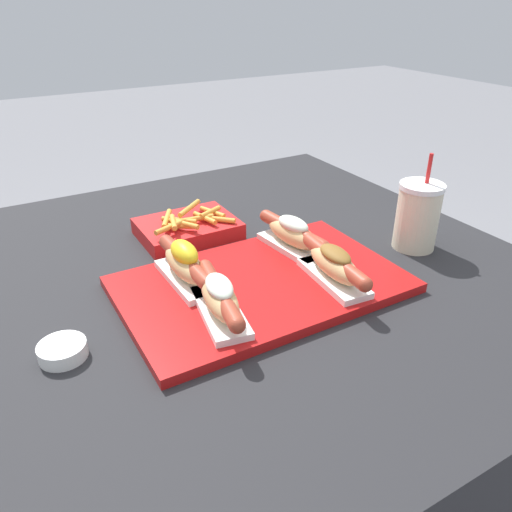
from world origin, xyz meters
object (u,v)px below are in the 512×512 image
drink_cup (417,216)px  hot_dog_2 (185,264)px  serving_tray (262,284)px  hot_dog_0 (220,298)px  sauce_bowl (62,350)px  fries_basket (188,228)px  hot_dog_1 (334,265)px  hot_dog_3 (293,234)px

drink_cup → hot_dog_2: bearing=170.5°
serving_tray → hot_dog_0: hot_dog_0 is taller
hot_dog_2 → sauce_bowl: bearing=-160.4°
serving_tray → fries_basket: 0.27m
hot_dog_1 → fries_basket: (-0.14, 0.33, -0.03)m
hot_dog_1 → hot_dog_2: bearing=150.3°
hot_dog_3 → sauce_bowl: hot_dog_3 is taller
hot_dog_0 → drink_cup: bearing=5.4°
serving_tray → hot_dog_2: size_ratio=2.46×
sauce_bowl → hot_dog_0: bearing=-10.2°
hot_dog_1 → hot_dog_3: bearing=88.0°
drink_cup → fries_basket: drink_cup is taller
hot_dog_3 → fries_basket: 0.24m
hot_dog_2 → sauce_bowl: size_ratio=2.87×
hot_dog_0 → hot_dog_2: (-0.01, 0.13, 0.00)m
sauce_bowl → drink_cup: size_ratio=0.36×
serving_tray → hot_dog_0: size_ratio=2.49×
hot_dog_0 → fries_basket: size_ratio=0.98×
hot_dog_1 → sauce_bowl: (-0.46, 0.05, -0.04)m
fries_basket → hot_dog_0: bearing=-104.3°
hot_dog_3 → drink_cup: (0.25, -0.09, 0.02)m
hot_dog_1 → hot_dog_0: bearing=178.6°
hot_dog_2 → hot_dog_3: hot_dog_2 is taller
hot_dog_0 → sauce_bowl: 0.24m
hot_dog_0 → hot_dog_2: hot_dog_2 is taller
hot_dog_0 → fries_basket: (0.08, 0.33, -0.03)m
serving_tray → drink_cup: drink_cup is taller
drink_cup → fries_basket: size_ratio=0.97×
hot_dog_0 → sauce_bowl: (-0.24, 0.04, -0.04)m
hot_dog_0 → hot_dog_3: 0.26m
drink_cup → hot_dog_3: bearing=160.0°
hot_dog_2 → hot_dog_0: bearing=-87.3°
hot_dog_1 → fries_basket: bearing=112.7°
drink_cup → fries_basket: 0.48m
hot_dog_3 → fries_basket: size_ratio=0.98×
serving_tray → hot_dog_3: bearing=32.7°
hot_dog_0 → serving_tray: bearing=28.3°
hot_dog_1 → hot_dog_2: size_ratio=1.00×
serving_tray → fries_basket: fries_basket is taller
hot_dog_2 → sauce_bowl: (-0.23, -0.08, -0.04)m
hot_dog_3 → sauce_bowl: 0.48m
hot_dog_1 → hot_dog_3: (0.00, 0.14, 0.00)m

